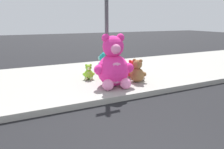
{
  "coord_description": "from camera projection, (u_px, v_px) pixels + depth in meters",
  "views": [
    {
      "loc": [
        -1.44,
        -1.21,
        1.96
      ],
      "look_at": [
        0.8,
        3.6,
        0.55
      ],
      "focal_mm": 32.92,
      "sensor_mm": 36.0,
      "label": 1
    }
  ],
  "objects": [
    {
      "name": "sign_pole",
      "position": [
        107.0,
        24.0,
        5.94
      ],
      "size": [
        0.56,
        0.11,
        3.2
      ],
      "color": "#4C4C51",
      "rests_on": "sidewalk"
    },
    {
      "name": "sidewalk",
      "position": [
        69.0,
        80.0,
        6.69
      ],
      "size": [
        28.0,
        4.4,
        0.15
      ],
      "primitive_type": "cube",
      "color": "#9E9B93",
      "rests_on": "ground_plane"
    },
    {
      "name": "plush_pink_large",
      "position": [
        114.0,
        66.0,
        5.68
      ],
      "size": [
        1.12,
        1.02,
        1.46
      ],
      "color": "#F22D93",
      "rests_on": "sidewalk"
    },
    {
      "name": "plush_lime",
      "position": [
        89.0,
        73.0,
        6.44
      ],
      "size": [
        0.36,
        0.35,
        0.49
      ],
      "color": "#8CD133",
      "rests_on": "sidewalk"
    },
    {
      "name": "plush_lavender",
      "position": [
        118.0,
        68.0,
        6.98
      ],
      "size": [
        0.39,
        0.39,
        0.55
      ],
      "color": "#B28CD8",
      "rests_on": "sidewalk"
    },
    {
      "name": "plush_teal",
      "position": [
        103.0,
        65.0,
        7.2
      ],
      "size": [
        0.52,
        0.52,
        0.72
      ],
      "color": "teal",
      "rests_on": "sidewalk"
    },
    {
      "name": "plush_red",
      "position": [
        132.0,
        70.0,
        6.7
      ],
      "size": [
        0.42,
        0.41,
        0.57
      ],
      "color": "red",
      "rests_on": "sidewalk"
    },
    {
      "name": "plush_brown",
      "position": [
        137.0,
        73.0,
        6.17
      ],
      "size": [
        0.51,
        0.5,
        0.7
      ],
      "color": "olive",
      "rests_on": "sidewalk"
    }
  ]
}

